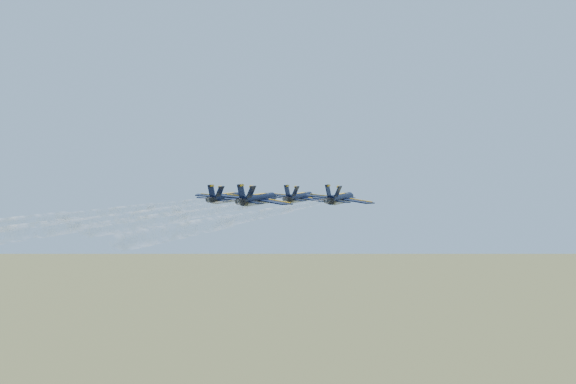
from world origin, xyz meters
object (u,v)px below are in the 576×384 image
Objects in this scene: jet_left at (228,198)px; jet_right at (341,198)px; jet_slot at (259,199)px; jet_lead at (300,197)px.

jet_left is 21.27m from jet_right.
jet_slot is (-6.45, -13.65, 0.00)m from jet_right.
jet_lead is 20.93m from jet_slot.
jet_left is 15.86m from jet_slot.
jet_lead and jet_slot have the same top height.
jet_right is 15.10m from jet_slot.
jet_left is (-7.07, -12.19, 0.00)m from jet_lead.
jet_lead and jet_left have the same top height.
jet_right is (20.38, 6.08, 0.00)m from jet_left.
jet_left and jet_right have the same top height.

